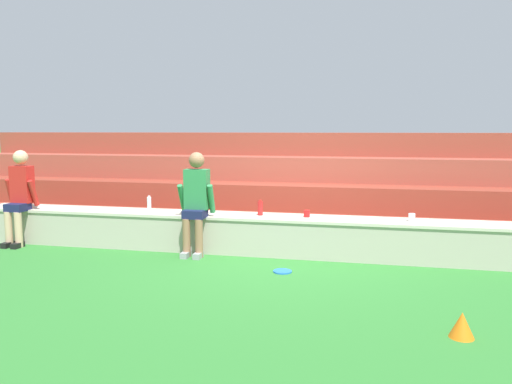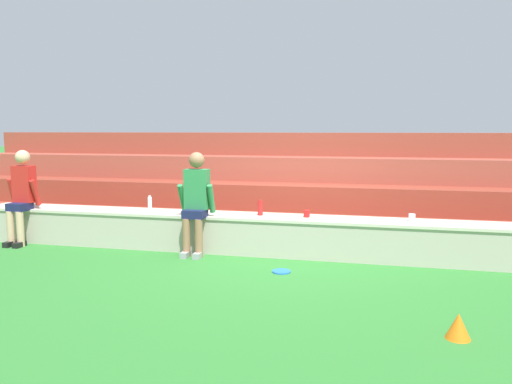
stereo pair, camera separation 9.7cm
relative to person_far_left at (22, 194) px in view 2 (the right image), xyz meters
The scene contains 11 objects.
ground_plane 4.15m from the person_far_left, ahead, with size 80.00×80.00×0.00m, color #2D752D.
stone_seating_wall 4.12m from the person_far_left, ahead, with size 9.70×0.60×0.55m.
brick_bleachers 4.68m from the person_far_left, 29.30° to the left, with size 13.06×2.51×1.74m.
person_far_left is the anchor object (origin of this frame).
person_left_of_center 2.89m from the person_far_left, ahead, with size 0.52×0.47×1.48m.
water_bottle_near_right 2.05m from the person_far_left, ahead, with size 0.06×0.06×0.24m.
water_bottle_center_gap 3.78m from the person_far_left, ahead, with size 0.08×0.08×0.23m.
plastic_cup_left_end 4.46m from the person_far_left, ahead, with size 0.09×0.09×0.10m, color red.
plastic_cup_right_end 5.89m from the person_far_left, ahead, with size 0.09×0.09×0.11m, color white.
frisbee 4.38m from the person_far_left, ahead, with size 0.24×0.24×0.02m, color blue.
sports_cone 6.55m from the person_far_left, 20.37° to the right, with size 0.22×0.22×0.23m, color orange.
Camera 2 is at (1.29, -6.68, 1.79)m, focal length 34.97 mm.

